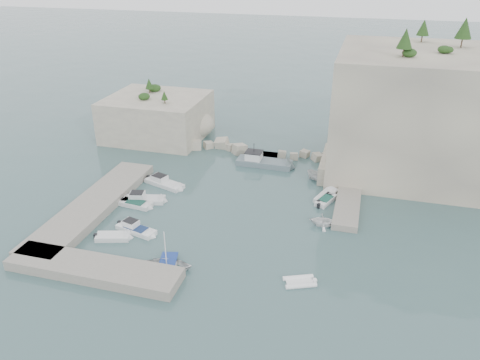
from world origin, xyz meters
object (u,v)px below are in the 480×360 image
(motorboat_b, at_px, (144,201))
(work_boat, at_px, (264,165))
(motorboat_a, at_px, (165,185))
(tender_east_b, at_px, (326,202))
(tender_east_c, at_px, (326,198))
(tender_east_a, at_px, (323,226))
(tender_east_d, at_px, (321,182))
(motorboat_e, at_px, (113,239))
(motorboat_c, at_px, (136,206))
(rowboat, at_px, (167,270))
(motorboat_d, at_px, (136,232))
(inflatable_dinghy, at_px, (299,283))

(motorboat_b, xyz_separation_m, work_boat, (12.47, 15.17, 0.00))
(motorboat_a, relative_size, work_boat, 0.71)
(motorboat_a, xyz_separation_m, motorboat_b, (-0.69, -5.01, 0.00))
(tender_east_b, distance_m, tender_east_c, 1.29)
(tender_east_a, distance_m, tender_east_d, 11.80)
(tender_east_c, bearing_deg, tender_east_a, -157.95)
(tender_east_c, bearing_deg, motorboat_a, 115.10)
(work_boat, bearing_deg, tender_east_c, -37.32)
(motorboat_b, bearing_deg, tender_east_c, 5.39)
(motorboat_b, height_order, motorboat_e, motorboat_b)
(motorboat_b, bearing_deg, motorboat_c, -120.99)
(motorboat_b, xyz_separation_m, tender_east_b, (22.63, 6.06, 0.00))
(motorboat_c, distance_m, rowboat, 14.42)
(motorboat_d, bearing_deg, rowboat, -27.34)
(rowboat, bearing_deg, tender_east_a, -61.88)
(motorboat_b, bearing_deg, inflatable_dinghy, -39.44)
(motorboat_c, xyz_separation_m, tender_east_b, (23.07, 7.39, 0.00))
(rowboat, xyz_separation_m, tender_east_c, (13.88, 19.85, 0.00))
(tender_east_c, bearing_deg, rowboat, 164.06)
(tender_east_a, bearing_deg, tender_east_c, -1.62)
(motorboat_a, xyz_separation_m, work_boat, (11.78, 10.16, 0.00))
(rowboat, relative_size, tender_east_c, 1.04)
(motorboat_d, xyz_separation_m, tender_east_c, (20.14, 14.21, 0.00))
(motorboat_d, bearing_deg, motorboat_b, 123.97)
(tender_east_d, bearing_deg, motorboat_e, 152.12)
(motorboat_b, bearing_deg, tender_east_a, -12.12)
(inflatable_dinghy, relative_size, work_boat, 0.37)
(motorboat_b, distance_m, inflatable_dinghy, 24.58)
(motorboat_e, relative_size, rowboat, 0.80)
(motorboat_a, distance_m, motorboat_d, 12.00)
(motorboat_e, xyz_separation_m, inflatable_dinghy, (21.37, -2.20, 0.00))
(rowboat, distance_m, tender_east_b, 23.24)
(motorboat_e, distance_m, tender_east_d, 29.41)
(motorboat_b, bearing_deg, tender_east_b, 2.33)
(motorboat_e, xyz_separation_m, tender_east_a, (22.35, 9.09, 0.00))
(motorboat_b, relative_size, tender_east_a, 1.84)
(motorboat_e, relative_size, tender_east_d, 0.95)
(inflatable_dinghy, distance_m, tender_east_b, 17.15)
(tender_east_b, bearing_deg, motorboat_e, 145.57)
(motorboat_a, xyz_separation_m, tender_east_a, (22.23, -4.80, 0.00))
(rowboat, bearing_deg, tender_east_b, -50.58)
(motorboat_e, bearing_deg, work_boat, 47.21)
(inflatable_dinghy, distance_m, work_boat, 27.90)
(motorboat_a, bearing_deg, tender_east_c, 24.98)
(inflatable_dinghy, bearing_deg, tender_east_b, 64.66)
(tender_east_c, distance_m, work_boat, 12.76)
(tender_east_b, bearing_deg, motorboat_a, 114.20)
(motorboat_d, height_order, tender_east_a, tender_east_a)
(motorboat_e, bearing_deg, motorboat_d, 31.31)
(motorboat_e, relative_size, work_boat, 0.45)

